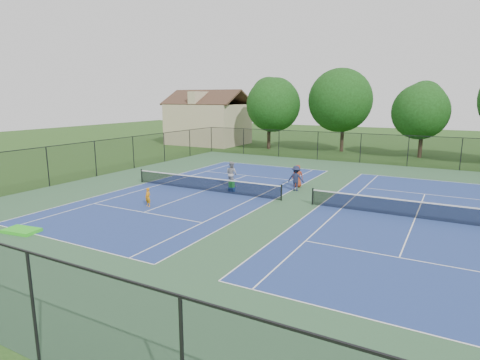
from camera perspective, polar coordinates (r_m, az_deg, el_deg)
The scene contains 16 objects.
ground at distance 25.83m, azimuth 8.04°, elevation -3.20°, with size 140.00×140.00×0.00m, color #234716.
court_pad at distance 25.83m, azimuth 8.04°, elevation -3.19°, with size 36.00×36.00×0.01m, color #315837.
tennis_court_left at distance 28.93m, azimuth -5.02°, elevation -1.32°, with size 12.00×23.83×1.07m.
tennis_court_right at distance 24.35m, azimuth 23.68°, elevation -4.78°, with size 12.00×23.83×1.07m.
perimeter_fence at distance 25.47m, azimuth 8.14°, elevation 0.28°, with size 36.08×36.08×3.02m.
tree_back_a at distance 52.15m, azimuth 4.20°, elevation 11.05°, with size 6.80×6.80×9.15m.
tree_back_b at distance 51.02m, azimuth 14.59°, elevation 11.33°, with size 7.60×7.60×10.03m.
tree_back_c at distance 48.56m, azimuth 24.68°, elevation 9.33°, with size 6.00×6.00×8.40m.
clapboard_house at distance 57.98m, azimuth -4.54°, elevation 8.19°, with size 10.80×8.10×7.65m.
child_player at distance 25.18m, azimuth -12.96°, elevation -2.40°, with size 0.43×0.28×1.17m, color orange.
instructor at distance 30.11m, azimuth -1.21°, elevation 0.89°, with size 0.92×0.72×1.89m, color #9B9A9D.
bystander_b at distance 28.87m, azimuth 7.97°, elevation 0.23°, with size 1.17×0.67×1.82m, color #1B213D.
bystander_c at distance 30.07m, azimuth 8.18°, elevation 0.55°, with size 0.82×0.53×1.68m, color maroon.
ball_crate at distance 28.57m, azimuth -1.19°, elevation -1.33°, with size 0.41×0.32×0.30m, color navy.
ball_hopper at distance 28.49m, azimuth -1.19°, elevation -0.63°, with size 0.34×0.28×0.41m, color green.
green_tarp at distance 22.83m, azimuth -28.64°, elevation -6.32°, with size 1.73×1.00×0.16m, color green.
Camera 1 is at (8.72, -23.41, 6.58)m, focal length 30.00 mm.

